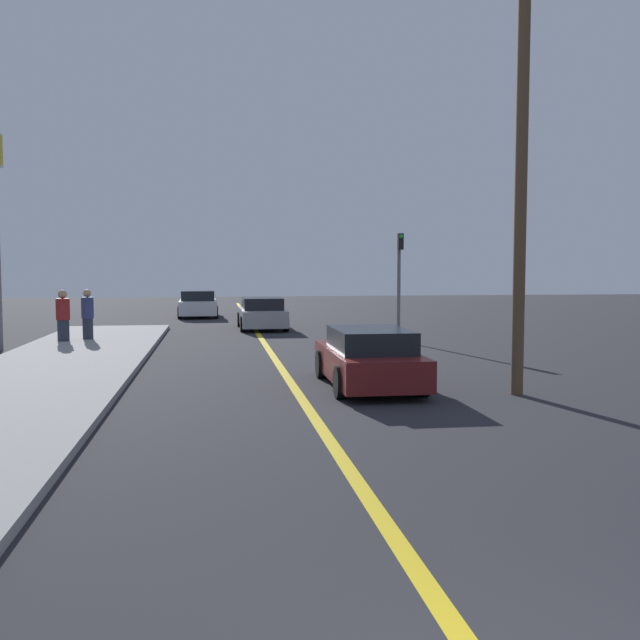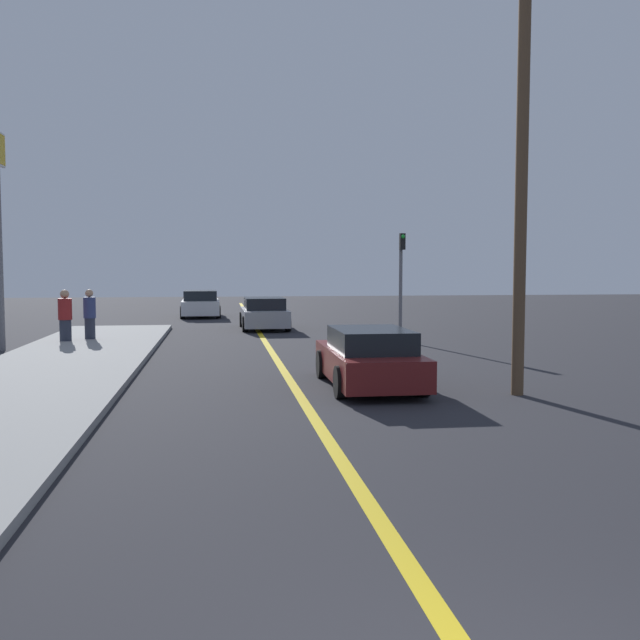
{
  "view_description": "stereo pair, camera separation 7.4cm",
  "coord_description": "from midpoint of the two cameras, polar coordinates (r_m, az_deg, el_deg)",
  "views": [
    {
      "loc": [
        -1.64,
        -3.1,
        2.51
      ],
      "look_at": [
        0.34,
        10.2,
        1.53
      ],
      "focal_mm": 40.0,
      "sensor_mm": 36.0,
      "label": 1
    },
    {
      "loc": [
        -1.57,
        -3.11,
        2.51
      ],
      "look_at": [
        0.34,
        10.2,
        1.53
      ],
      "focal_mm": 40.0,
      "sensor_mm": 36.0,
      "label": 2
    }
  ],
  "objects": [
    {
      "name": "road_center_line",
      "position": [
        21.31,
        -4.09,
        -2.59
      ],
      "size": [
        0.2,
        60.0,
        0.01
      ],
      "color": "gold",
      "rests_on": "ground_plane"
    },
    {
      "name": "pedestrian_near_curb",
      "position": [
        24.57,
        -19.95,
        0.31
      ],
      "size": [
        0.44,
        0.44,
        1.67
      ],
      "color": "#282D3D",
      "rests_on": "sidewalk_left"
    },
    {
      "name": "utility_pole",
      "position": [
        14.6,
        15.61,
        9.24
      ],
      "size": [
        0.24,
        0.24,
        7.67
      ],
      "color": "brown",
      "rests_on": "ground_plane"
    },
    {
      "name": "pedestrian_mid_group",
      "position": [
        25.0,
        -18.18,
        0.42
      ],
      "size": [
        0.4,
        0.4,
        1.66
      ],
      "color": "#282D3D",
      "rests_on": "sidewalk_left"
    },
    {
      "name": "car_far_distant",
      "position": [
        37.07,
        -9.8,
        1.26
      ],
      "size": [
        2.03,
        4.3,
        1.36
      ],
      "rotation": [
        0.0,
        0.0,
        0.02
      ],
      "color": "silver",
      "rests_on": "ground_plane"
    },
    {
      "name": "sidewalk_left",
      "position": [
        17.27,
        -21.45,
        -4.24
      ],
      "size": [
        3.97,
        27.09,
        0.14
      ],
      "color": "gray",
      "rests_on": "ground_plane"
    },
    {
      "name": "car_near_right_lane",
      "position": [
        15.07,
        3.78,
        -3.08
      ],
      "size": [
        1.86,
        4.2,
        1.25
      ],
      "rotation": [
        0.0,
        0.0,
        -0.01
      ],
      "color": "maroon",
      "rests_on": "ground_plane"
    },
    {
      "name": "traffic_light",
      "position": [
        24.48,
        6.27,
        3.62
      ],
      "size": [
        0.18,
        0.4,
        3.68
      ],
      "color": "slate",
      "rests_on": "ground_plane"
    },
    {
      "name": "car_ahead_center",
      "position": [
        29.39,
        -4.73,
        0.5
      ],
      "size": [
        1.94,
        4.18,
        1.3
      ],
      "rotation": [
        0.0,
        0.0,
        0.01
      ],
      "color": "#9E9EA3",
      "rests_on": "ground_plane"
    }
  ]
}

